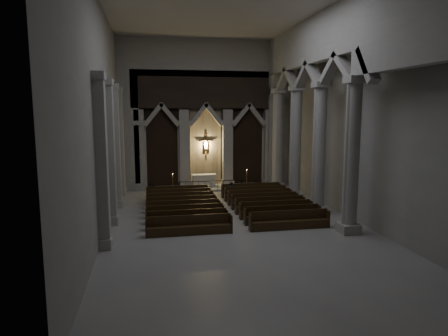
% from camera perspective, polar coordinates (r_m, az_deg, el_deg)
% --- Properties ---
extents(room, '(24.00, 24.10, 12.00)m').
position_cam_1_polar(room, '(21.63, 1.73, 11.58)').
color(room, gray).
rests_on(room, ground).
extents(sanctuary_wall, '(14.00, 0.77, 12.00)m').
position_cam_1_polar(sanctuary_wall, '(32.96, -2.61, 8.72)').
color(sanctuary_wall, '#A3A098').
rests_on(sanctuary_wall, ground).
extents(right_arcade, '(1.00, 24.00, 12.00)m').
position_cam_1_polar(right_arcade, '(24.64, 13.90, 11.47)').
color(right_arcade, '#A3A098').
rests_on(right_arcade, ground).
extents(left_pilasters, '(0.60, 13.00, 8.03)m').
position_cam_1_polar(left_pilasters, '(24.81, -15.53, 2.32)').
color(left_pilasters, '#A3A098').
rests_on(left_pilasters, ground).
extents(sanctuary_step, '(8.50, 2.60, 0.15)m').
position_cam_1_polar(sanctuary_step, '(32.64, -2.31, -2.82)').
color(sanctuary_step, '#A3A098').
rests_on(sanctuary_step, ground).
extents(altar, '(1.97, 0.79, 1.00)m').
position_cam_1_polar(altar, '(32.71, -2.91, -1.77)').
color(altar, beige).
rests_on(altar, sanctuary_step).
extents(altar_rail, '(4.97, 0.09, 0.98)m').
position_cam_1_polar(altar_rail, '(30.87, -1.85, -2.38)').
color(altar_rail, black).
rests_on(altar_rail, ground).
extents(candle_stand_left, '(0.25, 0.25, 1.50)m').
position_cam_1_polar(candle_stand_left, '(31.15, -7.32, -2.80)').
color(candle_stand_left, '#B69538').
rests_on(candle_stand_left, ground).
extents(candle_stand_right, '(0.27, 0.27, 1.58)m').
position_cam_1_polar(candle_stand_right, '(32.41, 3.25, -2.27)').
color(candle_stand_right, '#B69538').
rests_on(candle_stand_right, ground).
extents(pews, '(9.84, 8.75, 0.99)m').
position_cam_1_polar(pews, '(25.14, 0.26, -5.61)').
color(pews, black).
rests_on(pews, ground).
extents(worshipper, '(0.49, 0.40, 1.16)m').
position_cam_1_polar(worshipper, '(29.16, 1.13, -3.14)').
color(worshipper, black).
rests_on(worshipper, ground).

